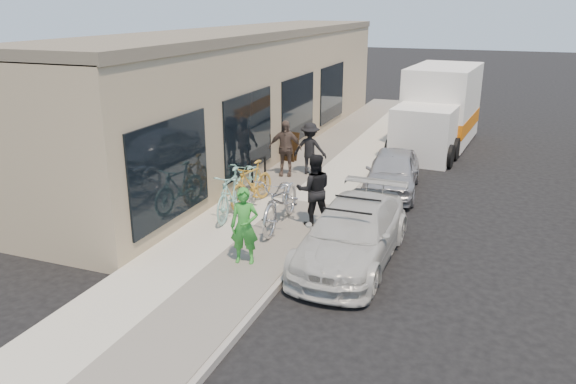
% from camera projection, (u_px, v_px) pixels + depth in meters
% --- Properties ---
extents(ground, '(120.00, 120.00, 0.00)m').
position_uv_depth(ground, '(323.00, 263.00, 11.42)').
color(ground, black).
rests_on(ground, ground).
extents(sidewalk, '(3.00, 34.00, 0.15)m').
position_uv_depth(sidewalk, '(285.00, 202.00, 14.74)').
color(sidewalk, '#BCB9A9').
rests_on(sidewalk, ground).
extents(curb, '(0.12, 34.00, 0.13)m').
position_uv_depth(curb, '(342.00, 209.00, 14.21)').
color(curb, gray).
rests_on(curb, ground).
extents(storefront, '(3.60, 20.00, 4.22)m').
position_uv_depth(storefront, '(251.00, 91.00, 19.61)').
color(storefront, tan).
rests_on(storefront, ground).
extents(bike_rack, '(0.22, 0.57, 0.84)m').
position_uv_depth(bike_rack, '(259.00, 170.00, 15.50)').
color(bike_rack, black).
rests_on(bike_rack, sidewalk).
extents(sandwich_board, '(0.64, 0.65, 0.90)m').
position_uv_depth(sandwich_board, '(288.00, 147.00, 18.17)').
color(sandwich_board, '#321F0E').
rests_on(sandwich_board, sidewalk).
extents(sedan_white, '(1.76, 4.21, 1.26)m').
position_uv_depth(sedan_white, '(352.00, 233.00, 11.32)').
color(sedan_white, beige).
rests_on(sedan_white, ground).
extents(sedan_silver, '(1.73, 3.59, 1.18)m').
position_uv_depth(sedan_silver, '(392.00, 172.00, 15.56)').
color(sedan_silver, '#ABABB0').
rests_on(sedan_silver, ground).
extents(moving_truck, '(2.63, 6.00, 2.87)m').
position_uv_depth(moving_truck, '(439.00, 112.00, 20.42)').
color(moving_truck, white).
rests_on(moving_truck, ground).
extents(tandem_bike, '(0.99, 2.40, 1.23)m').
position_uv_depth(tandem_bike, '(281.00, 200.00, 12.75)').
color(tandem_bike, '#B9B9BC').
rests_on(tandem_bike, sidewalk).
extents(woman_rider, '(0.63, 0.48, 1.53)m').
position_uv_depth(woman_rider, '(244.00, 226.00, 10.87)').
color(woman_rider, green).
rests_on(woman_rider, sidewalk).
extents(man_standing, '(1.01, 0.92, 1.68)m').
position_uv_depth(man_standing, '(314.00, 190.00, 12.76)').
color(man_standing, black).
rests_on(man_standing, sidewalk).
extents(cruiser_bike_a, '(0.74, 1.95, 1.14)m').
position_uv_depth(cruiser_bike_a, '(231.00, 194.00, 13.33)').
color(cruiser_bike_a, '#82C3B5').
rests_on(cruiser_bike_a, sidewalk).
extents(cruiser_bike_b, '(0.73, 1.76, 0.90)m').
position_uv_depth(cruiser_bike_b, '(248.00, 177.00, 15.06)').
color(cruiser_bike_b, '#82C3B5').
rests_on(cruiser_bike_b, sidewalk).
extents(cruiser_bike_c, '(0.82, 1.88, 1.09)m').
position_uv_depth(cruiser_bike_c, '(252.00, 184.00, 14.14)').
color(cruiser_bike_c, gold).
rests_on(cruiser_bike_c, sidewalk).
extents(bystander_a, '(1.04, 0.65, 1.55)m').
position_uv_depth(bystander_a, '(310.00, 149.00, 16.67)').
color(bystander_a, black).
rests_on(bystander_a, sidewalk).
extents(bystander_b, '(1.04, 0.63, 1.66)m').
position_uv_depth(bystander_b, '(285.00, 148.00, 16.50)').
color(bystander_b, brown).
rests_on(bystander_b, sidewalk).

